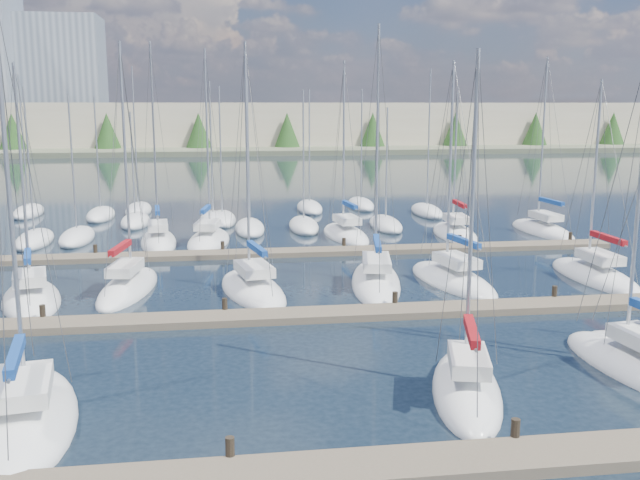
{
  "coord_description": "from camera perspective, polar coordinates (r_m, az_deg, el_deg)",
  "views": [
    {
      "loc": [
        -4.09,
        -14.88,
        9.54
      ],
      "look_at": [
        0.0,
        14.0,
        4.0
      ],
      "focal_mm": 40.0,
      "sensor_mm": 36.0,
      "label": 1
    }
  ],
  "objects": [
    {
      "name": "ground",
      "position": [
        75.59,
        -4.9,
        3.47
      ],
      "size": [
        400.0,
        400.0,
        0.0
      ],
      "primitive_type": "plane",
      "color": "#182431",
      "rests_on": "ground"
    },
    {
      "name": "dock_near",
      "position": [
        19.75,
        5.12,
        -17.67
      ],
      "size": [
        44.0,
        1.93,
        1.1
      ],
      "color": "#6B5E4C",
      "rests_on": "ground"
    },
    {
      "name": "dock_mid",
      "position": [
        32.54,
        -0.5,
        -6.01
      ],
      "size": [
        44.0,
        1.93,
        1.1
      ],
      "color": "#6B5E4C",
      "rests_on": "ground"
    },
    {
      "name": "dock_far",
      "position": [
        46.04,
        -2.8,
        -1.02
      ],
      "size": [
        44.0,
        1.93,
        1.1
      ],
      "color": "#6B5E4C",
      "rests_on": "ground"
    },
    {
      "name": "sailboat_d",
      "position": [
        24.79,
        11.64,
        -11.64
      ],
      "size": [
        4.02,
        7.54,
        12.04
      ],
      "rotation": [
        0.0,
        0.0,
        -0.26
      ],
      "color": "white",
      "rests_on": "ground"
    },
    {
      "name": "sailboat_r",
      "position": [
        56.61,
        17.35,
        0.76
      ],
      "size": [
        2.98,
        8.56,
        13.78
      ],
      "rotation": [
        0.0,
        0.0,
        0.06
      ],
      "color": "white",
      "rests_on": "ground"
    },
    {
      "name": "sailboat_m",
      "position": [
        42.51,
        21.1,
        -2.71
      ],
      "size": [
        2.77,
        8.34,
        11.64
      ],
      "rotation": [
        0.0,
        0.0,
        0.03
      ],
      "color": "white",
      "rests_on": "ground"
    },
    {
      "name": "sailboat_o",
      "position": [
        50.62,
        -8.89,
        -0.02
      ],
      "size": [
        3.81,
        7.8,
        14.07
      ],
      "rotation": [
        0.0,
        0.0,
        -0.15
      ],
      "color": "white",
      "rests_on": "ground"
    },
    {
      "name": "sailboat_h",
      "position": [
        37.76,
        -22.09,
        -4.41
      ],
      "size": [
        4.32,
        7.61,
        12.24
      ],
      "rotation": [
        0.0,
        0.0,
        0.23
      ],
      "color": "white",
      "rests_on": "ground"
    },
    {
      "name": "sailboat_k",
      "position": [
        38.59,
        4.48,
        -3.31
      ],
      "size": [
        4.29,
        9.91,
        14.42
      ],
      "rotation": [
        0.0,
        0.0,
        -0.18
      ],
      "color": "white",
      "rests_on": "ground"
    },
    {
      "name": "sailboat_i",
      "position": [
        38.42,
        -15.09,
        -3.7
      ],
      "size": [
        3.51,
        8.41,
        13.41
      ],
      "rotation": [
        0.0,
        0.0,
        -0.15
      ],
      "color": "white",
      "rests_on": "ground"
    },
    {
      "name": "sailboat_l",
      "position": [
        39.46,
        10.55,
        -3.16
      ],
      "size": [
        4.06,
        8.62,
        12.59
      ],
      "rotation": [
        0.0,
        0.0,
        0.17
      ],
      "color": "white",
      "rests_on": "ground"
    },
    {
      "name": "sailboat_j",
      "position": [
        36.99,
        -5.4,
        -3.95
      ],
      "size": [
        4.31,
        8.33,
        13.37
      ],
      "rotation": [
        0.0,
        0.0,
        0.2
      ],
      "color": "white",
      "rests_on": "ground"
    },
    {
      "name": "sailboat_q",
      "position": [
        53.66,
        10.74,
        0.51
      ],
      "size": [
        3.14,
        7.76,
        11.21
      ],
      "rotation": [
        0.0,
        0.0,
        -0.06
      ],
      "color": "white",
      "rests_on": "ground"
    },
    {
      "name": "sailboat_e",
      "position": [
        28.68,
        24.01,
        -9.25
      ],
      "size": [
        3.34,
        8.06,
        12.58
      ],
      "rotation": [
        0.0,
        0.0,
        0.11
      ],
      "color": "white",
      "rests_on": "ground"
    },
    {
      "name": "sailboat_p",
      "position": [
        52.31,
        2.06,
        0.45
      ],
      "size": [
        3.44,
        8.1,
        13.39
      ],
      "rotation": [
        0.0,
        0.0,
        0.11
      ],
      "color": "white",
      "rests_on": "ground"
    },
    {
      "name": "sailboat_n",
      "position": [
        50.94,
        -12.8,
        -0.08
      ],
      "size": [
        3.15,
        8.23,
        14.49
      ],
      "rotation": [
        0.0,
        0.0,
        0.09
      ],
      "color": "white",
      "rests_on": "ground"
    },
    {
      "name": "sailboat_c",
      "position": [
        24.08,
        -22.55,
        -12.99
      ],
      "size": [
        4.39,
        8.68,
        13.78
      ],
      "rotation": [
        0.0,
        0.0,
        0.16
      ],
      "color": "white",
      "rests_on": "ground"
    },
    {
      "name": "distant_boats",
      "position": [
        59.37,
        -8.21,
        1.68
      ],
      "size": [
        36.93,
        20.75,
        13.3
      ],
      "color": "#9EA0A5",
      "rests_on": "ground"
    },
    {
      "name": "shoreline",
      "position": [
        164.92,
        -11.43,
        9.82
      ],
      "size": [
        400.0,
        60.0,
        38.0
      ],
      "color": "#666B51",
      "rests_on": "ground"
    }
  ]
}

